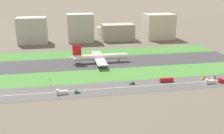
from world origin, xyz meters
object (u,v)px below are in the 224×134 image
cargo_warehouse (159,26)px  car_3 (214,78)px  car_2 (132,83)px  terminal_building (32,30)px  bus_0 (166,80)px  truck_0 (62,92)px  fuel_tank_west (104,31)px  truck_2 (210,82)px  hangar_building (80,28)px  airliner (99,57)px  car_5 (77,92)px  car_4 (204,78)px  truck_1 (223,81)px  office_tower (118,32)px  traffic_light (50,81)px

cargo_warehouse → car_3: bearing=-95.1°
car_2 → terminal_building: bearing=118.3°
bus_0 → truck_0: (-87.85, -10.00, -0.15)m
bus_0 → fuel_tank_west: bearing=94.8°
car_3 → cargo_warehouse: 183.62m
truck_0 → cargo_warehouse: bearing=-127.7°
truck_2 → terminal_building: terminal_building is taller
car_3 → truck_0: size_ratio=0.52×
hangar_building → fuel_tank_west: hangar_building is taller
airliner → fuel_tank_west: bearing=79.6°
truck_2 → car_2: (-64.32, 10.00, -0.75)m
truck_0 → car_5: truck_0 is taller
car_4 → truck_2: bearing=-90.9°
truck_1 → car_4: bearing=-39.9°
car_3 → car_5: same height
bus_0 → car_2: 29.98m
airliner → office_tower: 122.22m
car_4 → car_2: bearing=180.0°
truck_2 → office_tower: (-38.90, 192.00, 10.45)m
car_3 → car_2: bearing=180.0°
car_3 → fuel_tank_west: bearing=105.6°
terminal_building → cargo_warehouse: size_ratio=0.94×
truck_2 → truck_1: (12.13, 0.00, 0.00)m
terminal_building → hangar_building: 67.81m
truck_1 → car_2: (-76.45, 10.00, -0.75)m
truck_1 → cargo_warehouse: cargo_warehouse is taller
car_2 → fuel_tank_west: 227.35m
car_4 → traffic_light: 131.67m
car_2 → hangar_building: bearing=99.4°
car_5 → hangar_building: hangar_building is taller
car_3 → hangar_building: bearing=119.8°
truck_1 → truck_0: bearing=0.0°
hangar_building → car_2: bearing=-80.6°
car_2 → car_3: bearing=0.0°
airliner → bus_0: (48.23, -68.00, -4.41)m
truck_2 → truck_0: 122.21m
truck_0 → terminal_building: bearing=-78.2°
office_tower → fuel_tank_west: 47.52m
car_2 → truck_0: 58.75m
truck_2 → hangar_building: bearing=-63.8°
car_5 → fuel_tank_west: bearing=-103.6°
airliner → truck_1: 122.78m
truck_2 → traffic_light: (-131.22, 17.99, 2.62)m
car_3 → hangar_building: 210.69m
bus_0 → hangar_building: size_ratio=0.29×
car_4 → office_tower: office_tower is taller
truck_0 → terminal_building: (-39.99, 192.00, 16.76)m
truck_2 → cargo_warehouse: 194.56m
bus_0 → car_2: (-29.97, 0.00, -0.90)m
terminal_building → office_tower: 123.46m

